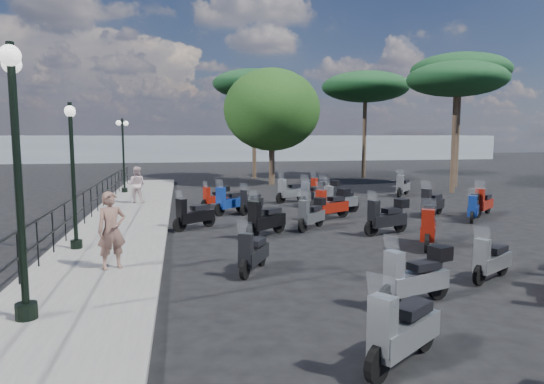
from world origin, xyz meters
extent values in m
plane|color=black|center=(0.00, 0.00, 0.00)|extent=(120.00, 120.00, 0.00)
cube|color=#62605D|center=(-6.50, 3.00, 0.07)|extent=(3.00, 30.00, 0.15)
cylinder|color=black|center=(-7.80, -4.73, 0.70)|extent=(0.04, 0.04, 1.10)
cylinder|color=black|center=(-7.80, -3.36, 0.70)|extent=(0.04, 0.04, 1.10)
cylinder|color=black|center=(-7.80, -1.99, 0.70)|extent=(0.04, 0.04, 1.10)
cylinder|color=black|center=(-7.80, -0.62, 0.70)|extent=(0.04, 0.04, 1.10)
cylinder|color=black|center=(-7.80, 0.75, 0.70)|extent=(0.04, 0.04, 1.10)
cylinder|color=black|center=(-7.80, 2.12, 0.70)|extent=(0.04, 0.04, 1.10)
cylinder|color=black|center=(-7.80, 3.48, 0.70)|extent=(0.04, 0.04, 1.10)
cylinder|color=black|center=(-7.80, 4.85, 0.70)|extent=(0.04, 0.04, 1.10)
cylinder|color=black|center=(-7.80, 6.22, 0.70)|extent=(0.04, 0.04, 1.10)
cylinder|color=black|center=(-7.80, 7.59, 0.70)|extent=(0.04, 0.04, 1.10)
cylinder|color=black|center=(-7.80, 8.96, 0.70)|extent=(0.04, 0.04, 1.10)
cylinder|color=black|center=(-7.80, 10.33, 0.70)|extent=(0.04, 0.04, 1.10)
cylinder|color=black|center=(-7.80, 11.69, 0.70)|extent=(0.04, 0.04, 1.10)
cylinder|color=black|center=(-7.80, 13.06, 0.70)|extent=(0.04, 0.04, 1.10)
cylinder|color=black|center=(-7.80, 14.43, 0.70)|extent=(0.04, 0.04, 1.10)
cylinder|color=black|center=(-7.80, 15.80, 0.70)|extent=(0.04, 0.04, 1.10)
cube|color=black|center=(-7.80, 2.80, 1.23)|extent=(0.04, 26.00, 0.04)
cube|color=black|center=(-7.80, 2.80, 0.70)|extent=(0.04, 26.00, 0.04)
cylinder|color=black|center=(-7.08, -6.75, 0.28)|extent=(0.36, 0.36, 0.27)
cylinder|color=black|center=(-7.08, -6.75, 2.38)|extent=(0.12, 0.12, 4.47)
cylinder|color=black|center=(-7.08, -6.75, 4.45)|extent=(0.32, 0.98, 0.04)
sphere|color=white|center=(-7.22, -6.27, 4.34)|extent=(0.31, 0.31, 0.31)
sphere|color=white|center=(-6.94, -7.23, 4.34)|extent=(0.31, 0.31, 0.31)
cylinder|color=black|center=(-7.31, -1.63, 0.27)|extent=(0.31, 0.31, 0.23)
cylinder|color=black|center=(-7.31, -1.63, 2.08)|extent=(0.11, 0.11, 3.86)
cylinder|color=black|center=(-7.31, -1.63, 3.87)|extent=(0.21, 0.86, 0.04)
sphere|color=white|center=(-7.40, -1.21, 3.77)|extent=(0.27, 0.27, 0.27)
sphere|color=white|center=(-7.23, -2.06, 3.77)|extent=(0.27, 0.27, 0.27)
cylinder|color=black|center=(-7.47, 11.23, 0.27)|extent=(0.31, 0.31, 0.23)
cylinder|color=black|center=(-7.47, 11.23, 2.08)|extent=(0.11, 0.11, 3.85)
cylinder|color=black|center=(-7.47, 11.23, 3.86)|extent=(0.31, 0.83, 0.04)
sphere|color=white|center=(-7.33, 11.64, 3.76)|extent=(0.27, 0.27, 0.27)
sphere|color=white|center=(-7.60, 10.82, 3.76)|extent=(0.27, 0.27, 0.27)
imported|color=brown|center=(-6.09, -3.85, 1.03)|extent=(0.76, 0.63, 1.76)
imported|color=beige|center=(-6.47, 7.04, 0.96)|extent=(0.94, 0.82, 1.62)
cylinder|color=black|center=(-2.07, -9.53, 0.26)|extent=(0.48, 0.39, 0.52)
cylinder|color=black|center=(-1.03, -8.77, 0.26)|extent=(0.48, 0.39, 0.52)
cube|color=gray|center=(-1.51, -9.12, 0.45)|extent=(1.35, 1.12, 0.37)
cube|color=black|center=(-1.36, -9.01, 0.76)|extent=(0.72, 0.64, 0.15)
cube|color=gray|center=(-2.00, -9.48, 0.76)|extent=(0.38, 0.40, 0.76)
plane|color=white|center=(-2.06, -9.52, 1.24)|extent=(0.31, 0.38, 0.40)
cylinder|color=black|center=(-3.18, -4.76, 0.23)|extent=(0.30, 0.46, 0.47)
cylinder|color=black|center=(-2.63, -3.73, 0.23)|extent=(0.30, 0.46, 0.47)
cube|color=black|center=(-2.88, -4.20, 0.41)|extent=(0.88, 1.27, 0.33)
cube|color=black|center=(-2.80, -4.06, 0.68)|extent=(0.53, 0.65, 0.14)
cube|color=black|center=(-3.14, -4.69, 0.68)|extent=(0.36, 0.32, 0.68)
plane|color=white|center=(-3.17, -4.74, 1.12)|extent=(0.36, 0.24, 0.36)
cylinder|color=black|center=(-4.60, 0.81, 0.25)|extent=(0.46, 0.38, 0.50)
cylinder|color=black|center=(-3.60, 1.55, 0.25)|extent=(0.46, 0.38, 0.50)
cube|color=black|center=(-4.06, 1.21, 0.44)|extent=(1.29, 1.09, 0.35)
cube|color=black|center=(-3.92, 1.32, 0.73)|extent=(0.68, 0.62, 0.15)
cube|color=black|center=(-4.53, 0.86, 0.73)|extent=(0.37, 0.39, 0.73)
plane|color=white|center=(-4.58, 0.83, 1.19)|extent=(0.30, 0.36, 0.39)
cylinder|color=black|center=(-3.08, 3.66, 0.26)|extent=(0.45, 0.44, 0.52)
cylinder|color=black|center=(-2.14, 4.56, 0.26)|extent=(0.45, 0.44, 0.52)
cube|color=navy|center=(-2.57, 4.15, 0.45)|extent=(1.27, 1.24, 0.37)
cube|color=black|center=(-2.44, 4.27, 0.76)|extent=(0.69, 0.68, 0.15)
cube|color=navy|center=(-3.01, 3.72, 0.76)|extent=(0.40, 0.40, 0.76)
plane|color=white|center=(-3.06, 3.67, 1.24)|extent=(0.35, 0.36, 0.40)
cylinder|color=black|center=(-3.52, 5.66, 0.21)|extent=(0.41, 0.31, 0.43)
cylinder|color=black|center=(-2.63, 6.26, 0.21)|extent=(0.41, 0.31, 0.43)
cube|color=maroon|center=(-3.04, 5.98, 0.38)|extent=(1.14, 0.90, 0.30)
cube|color=black|center=(-2.91, 6.07, 0.63)|extent=(0.60, 0.52, 0.13)
cube|color=maroon|center=(-3.46, 5.70, 0.63)|extent=(0.31, 0.33, 0.63)
plane|color=white|center=(-3.51, 5.67, 1.03)|extent=(0.25, 0.32, 0.33)
cube|color=black|center=(-2.61, 6.27, 0.79)|extent=(0.41, 0.41, 0.23)
cylinder|color=black|center=(-0.84, -7.14, 0.25)|extent=(0.51, 0.26, 0.50)
cylinder|color=black|center=(0.35, -6.74, 0.25)|extent=(0.51, 0.26, 0.50)
cube|color=#A0A4AB|center=(-0.20, -6.92, 0.44)|extent=(1.40, 0.77, 0.35)
cube|color=black|center=(-0.03, -6.86, 0.73)|extent=(0.69, 0.50, 0.15)
cube|color=#A0A4AB|center=(-0.76, -7.11, 0.73)|extent=(0.32, 0.37, 0.73)
plane|color=white|center=(-0.82, -7.13, 1.20)|extent=(0.21, 0.40, 0.39)
cube|color=black|center=(0.37, -6.73, 0.92)|extent=(0.44, 0.43, 0.27)
cylinder|color=black|center=(-2.43, -0.83, 0.27)|extent=(0.47, 0.44, 0.54)
cylinder|color=black|center=(-1.43, 0.07, 0.27)|extent=(0.47, 0.44, 0.54)
cube|color=black|center=(-1.89, -0.35, 0.47)|extent=(1.33, 1.26, 0.38)
cube|color=black|center=(-1.74, -0.22, 0.78)|extent=(0.72, 0.70, 0.16)
cube|color=black|center=(-2.36, -0.77, 0.78)|extent=(0.41, 0.41, 0.78)
plane|color=white|center=(-2.41, -0.82, 1.29)|extent=(0.35, 0.37, 0.42)
cylinder|color=black|center=(0.45, 1.88, 0.26)|extent=(0.51, 0.36, 0.53)
cylinder|color=black|center=(1.59, 2.53, 0.26)|extent=(0.51, 0.36, 0.53)
cube|color=maroon|center=(1.07, 2.23, 0.46)|extent=(1.42, 1.03, 0.37)
cube|color=black|center=(1.23, 2.32, 0.77)|extent=(0.73, 0.61, 0.15)
cube|color=maroon|center=(0.53, 1.92, 0.77)|extent=(0.37, 0.41, 0.77)
plane|color=white|center=(0.47, 1.89, 1.26)|extent=(0.28, 0.41, 0.41)
cube|color=black|center=(1.61, 2.54, 0.97)|extent=(0.50, 0.49, 0.29)
cylinder|color=black|center=(-2.12, 3.63, 0.23)|extent=(0.37, 0.42, 0.46)
cylinder|color=black|center=(-1.39, 4.52, 0.23)|extent=(0.37, 0.42, 0.46)
cube|color=black|center=(-1.72, 4.11, 0.40)|extent=(1.04, 1.17, 0.33)
cube|color=black|center=(-1.62, 4.24, 0.67)|extent=(0.59, 0.63, 0.13)
cube|color=black|center=(-2.07, 3.69, 0.67)|extent=(0.36, 0.35, 0.67)
plane|color=white|center=(-2.10, 3.64, 1.10)|extent=(0.33, 0.29, 0.36)
cylinder|color=black|center=(-0.02, 6.62, 0.26)|extent=(0.51, 0.35, 0.52)
cylinder|color=black|center=(1.12, 7.26, 0.26)|extent=(0.51, 0.35, 0.52)
cube|color=gray|center=(0.60, 6.96, 0.46)|extent=(1.42, 1.02, 0.37)
cube|color=black|center=(0.76, 7.06, 0.76)|extent=(0.73, 0.61, 0.15)
cube|color=gray|center=(0.05, 6.66, 0.76)|extent=(0.37, 0.40, 0.76)
plane|color=white|center=(0.00, 6.63, 1.26)|extent=(0.28, 0.40, 0.41)
cylinder|color=black|center=(1.66, -6.10, 0.23)|extent=(0.44, 0.31, 0.45)
cylinder|color=black|center=(2.63, -5.52, 0.23)|extent=(0.44, 0.31, 0.45)
cube|color=gray|center=(2.18, -5.78, 0.40)|extent=(1.22, 0.91, 0.32)
cube|color=black|center=(2.32, -5.70, 0.66)|extent=(0.63, 0.53, 0.13)
cube|color=gray|center=(1.72, -6.06, 0.66)|extent=(0.32, 0.35, 0.66)
plane|color=white|center=(1.67, -6.09, 1.09)|extent=(0.25, 0.35, 0.35)
cylinder|color=black|center=(1.31, -0.99, 0.26)|extent=(0.52, 0.29, 0.52)
cylinder|color=black|center=(2.52, -0.52, 0.26)|extent=(0.52, 0.29, 0.52)
cube|color=black|center=(1.96, -0.73, 0.45)|extent=(1.44, 0.85, 0.37)
cube|color=black|center=(2.13, -0.67, 0.75)|extent=(0.72, 0.54, 0.15)
cube|color=black|center=(1.39, -0.96, 0.75)|extent=(0.34, 0.39, 0.75)
plane|color=white|center=(1.33, -0.98, 1.24)|extent=(0.23, 0.41, 0.40)
cube|color=black|center=(2.54, -0.51, 0.95)|extent=(0.47, 0.45, 0.28)
cylinder|color=black|center=(-0.65, 0.02, 0.24)|extent=(0.40, 0.42, 0.48)
cylinder|color=black|center=(0.17, 0.89, 0.24)|extent=(0.40, 0.42, 0.48)
cube|color=#45474B|center=(-0.21, 0.49, 0.42)|extent=(1.14, 1.18, 0.34)
cube|color=black|center=(-0.09, 0.61, 0.70)|extent=(0.63, 0.64, 0.14)
cube|color=#45474B|center=(-0.60, 0.07, 0.70)|extent=(0.37, 0.37, 0.70)
plane|color=white|center=(-0.64, 0.03, 1.15)|extent=(0.33, 0.32, 0.37)
cube|color=black|center=(0.18, 0.90, 0.88)|extent=(0.47, 0.47, 0.26)
cylinder|color=black|center=(1.16, 3.27, 0.26)|extent=(0.53, 0.26, 0.52)
cylinder|color=black|center=(2.41, 3.66, 0.26)|extent=(0.53, 0.26, 0.52)
cube|color=gray|center=(1.84, 3.48, 0.46)|extent=(1.46, 0.77, 0.37)
cube|color=black|center=(2.01, 3.54, 0.76)|extent=(0.72, 0.50, 0.15)
cube|color=gray|center=(1.24, 3.30, 0.76)|extent=(0.33, 0.38, 0.76)
plane|color=white|center=(1.18, 3.28, 1.25)|extent=(0.20, 0.42, 0.41)
cylinder|color=black|center=(0.76, 5.27, 0.26)|extent=(0.42, 0.45, 0.51)
cylinder|color=black|center=(1.62, 6.22, 0.26)|extent=(0.42, 0.45, 0.51)
cube|color=#A0A4AB|center=(1.22, 5.79, 0.45)|extent=(1.20, 1.28, 0.36)
cube|color=black|center=(1.35, 5.92, 0.75)|extent=(0.67, 0.69, 0.15)
cube|color=#A0A4AB|center=(0.81, 5.33, 0.75)|extent=(0.40, 0.39, 0.75)
plane|color=white|center=(0.77, 5.28, 1.23)|extent=(0.36, 0.34, 0.40)
cylinder|color=black|center=(1.99, -3.25, 0.27)|extent=(0.37, 0.52, 0.53)
cylinder|color=black|center=(2.67, -2.10, 0.27)|extent=(0.37, 0.52, 0.53)
cube|color=maroon|center=(2.35, -2.63, 0.47)|extent=(1.06, 1.44, 0.38)
cube|color=black|center=(2.45, -2.47, 0.78)|extent=(0.63, 0.74, 0.16)
cube|color=maroon|center=(2.03, -3.18, 0.78)|extent=(0.41, 0.38, 0.78)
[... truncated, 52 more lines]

